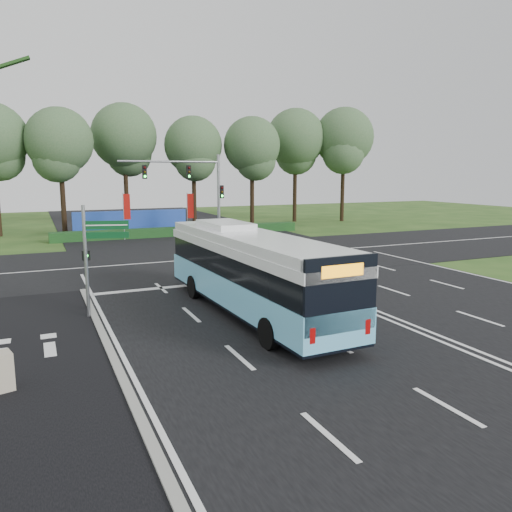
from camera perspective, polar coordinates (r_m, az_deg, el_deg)
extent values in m
plane|color=#244617|center=(22.56, 8.90, -4.84)|extent=(120.00, 120.00, 0.00)
cube|color=black|center=(22.55, 8.91, -4.79)|extent=(20.00, 120.00, 0.04)
cube|color=black|center=(33.04, -2.46, -0.12)|extent=(120.00, 14.00, 0.05)
cube|color=black|center=(16.26, -24.87, -11.23)|extent=(5.00, 18.00, 0.06)
cube|color=gray|center=(16.35, -16.31, -10.48)|extent=(0.25, 18.00, 0.12)
cube|color=#6BCCF8|center=(19.60, -0.65, -3.67)|extent=(2.92, 12.15, 1.11)
cube|color=black|center=(19.72, -0.65, -5.09)|extent=(2.89, 12.09, 0.30)
cube|color=black|center=(19.39, -0.66, -0.77)|extent=(2.81, 11.97, 0.96)
cube|color=white|center=(19.29, -0.66, 0.99)|extent=(2.92, 12.15, 0.35)
cube|color=white|center=(19.24, -0.66, 2.03)|extent=(2.85, 11.67, 0.35)
cube|color=white|center=(21.50, -3.54, 3.61)|extent=(1.71, 3.07, 0.25)
cube|color=black|center=(14.33, 9.67, -4.40)|extent=(2.44, 0.20, 2.21)
cube|color=orange|center=(14.14, 9.85, -1.66)|extent=(1.41, 0.11, 0.35)
cylinder|color=black|center=(22.39, -7.15, -3.53)|extent=(0.32, 1.06, 1.05)
cylinder|color=black|center=(23.23, -1.64, -2.98)|extent=(0.32, 1.06, 1.05)
cylinder|color=black|center=(15.94, 1.44, -8.85)|extent=(0.32, 1.06, 1.05)
cylinder|color=black|center=(17.11, 8.53, -7.66)|extent=(0.32, 1.06, 1.05)
cylinder|color=gray|center=(21.07, -18.81, -1.55)|extent=(0.14, 0.14, 3.38)
cube|color=black|center=(20.79, -18.86, 0.06)|extent=(0.31, 0.24, 0.39)
sphere|color=#19F233|center=(20.69, -18.83, 0.02)|extent=(0.14, 0.14, 0.14)
cylinder|color=gray|center=(19.97, -18.85, -0.71)|extent=(0.13, 0.13, 4.35)
cube|color=#0B3F1C|center=(19.65, -16.72, 3.41)|extent=(1.59, 0.49, 0.33)
cube|color=#0B3F1C|center=(19.70, -16.67, 2.31)|extent=(1.59, 0.49, 0.24)
cube|color=white|center=(19.62, -16.71, 3.40)|extent=(1.47, 0.41, 0.04)
cylinder|color=gray|center=(42.60, -14.87, 4.36)|extent=(0.06, 0.06, 3.92)
cube|color=#B0140F|center=(42.50, -14.53, 5.48)|extent=(0.51, 0.19, 2.09)
cylinder|color=gray|center=(42.92, -7.85, 4.60)|extent=(0.06, 0.06, 3.88)
cube|color=#B0140F|center=(42.85, -7.49, 5.70)|extent=(0.50, 0.20, 2.07)
cylinder|color=gray|center=(41.28, -4.29, 6.64)|extent=(0.24, 0.24, 7.00)
cylinder|color=gray|center=(40.06, -9.82, 10.59)|extent=(8.00, 0.16, 0.16)
cube|color=black|center=(40.45, -7.70, 9.50)|extent=(0.32, 0.28, 1.05)
cube|color=black|center=(39.60, -12.63, 9.36)|extent=(0.32, 0.28, 1.05)
cube|color=black|center=(41.35, -3.97, 7.34)|extent=(0.32, 0.28, 1.05)
cube|color=#153A17|center=(44.73, -8.40, 2.80)|extent=(22.00, 1.20, 0.80)
cube|color=#1F42AA|center=(46.20, -14.05, 3.70)|extent=(10.00, 0.30, 2.20)
cylinder|color=black|center=(47.88, -21.24, 6.95)|extent=(0.44, 0.44, 7.89)
sphere|color=#385B35|center=(47.93, -21.56, 12.16)|extent=(5.81, 5.81, 5.81)
cylinder|color=black|center=(51.82, -14.63, 7.85)|extent=(0.44, 0.44, 8.65)
sphere|color=#385B35|center=(51.93, -14.86, 13.13)|extent=(6.38, 6.38, 6.38)
cylinder|color=black|center=(51.68, -7.09, 7.64)|extent=(0.44, 0.44, 7.87)
sphere|color=#385B35|center=(51.73, -7.19, 12.46)|extent=(5.80, 5.80, 5.80)
cylinder|color=black|center=(52.54, -0.45, 7.78)|extent=(0.44, 0.44, 7.93)
sphere|color=#385B35|center=(52.59, -0.46, 12.55)|extent=(5.84, 5.84, 5.84)
cylinder|color=black|center=(57.52, 4.47, 8.39)|extent=(0.44, 0.44, 8.91)
sphere|color=#385B35|center=(57.63, 4.53, 13.29)|extent=(6.57, 6.57, 6.57)
cylinder|color=black|center=(58.75, 9.88, 8.36)|extent=(0.44, 0.44, 9.05)
sphere|color=#385B35|center=(58.88, 10.02, 13.23)|extent=(6.67, 6.67, 6.67)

